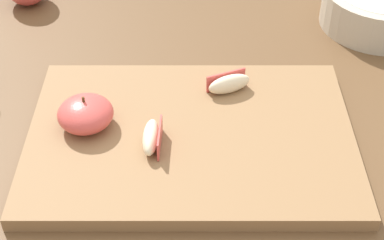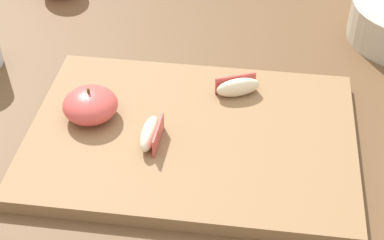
{
  "view_description": "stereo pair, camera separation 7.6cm",
  "coord_description": "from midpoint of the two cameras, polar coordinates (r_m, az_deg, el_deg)",
  "views": [
    {
      "loc": [
        -0.08,
        -0.67,
        1.26
      ],
      "look_at": [
        -0.08,
        -0.09,
        0.76
      ],
      "focal_mm": 55.67,
      "sensor_mm": 36.0,
      "label": 1
    },
    {
      "loc": [
        -0.0,
        -0.67,
        1.26
      ],
      "look_at": [
        -0.08,
        -0.09,
        0.76
      ],
      "focal_mm": 55.67,
      "sensor_mm": 36.0,
      "label": 2
    }
  ],
  "objects": [
    {
      "name": "apple_wedge_left",
      "position": [
        0.83,
        7.06,
        3.06
      ],
      "size": [
        0.06,
        0.04,
        0.03
      ],
      "color": "beige",
      "rests_on": "cutting_board"
    },
    {
      "name": "apple_half_skin_up",
      "position": [
        0.79,
        -6.99,
        1.33
      ],
      "size": [
        0.07,
        0.07,
        0.05
      ],
      "color": "#D14C47",
      "rests_on": "cutting_board"
    },
    {
      "name": "cutting_board",
      "position": [
        0.78,
        2.79,
        -1.77
      ],
      "size": [
        0.42,
        0.3,
        0.02
      ],
      "color": "olive",
      "rests_on": "dining_table"
    },
    {
      "name": "dining_table",
      "position": [
        0.93,
        7.91,
        -3.73
      ],
      "size": [
        1.21,
        0.79,
        0.72
      ],
      "color": "brown",
      "rests_on": "ground_plane"
    },
    {
      "name": "apple_wedge_middle",
      "position": [
        0.75,
        -1.09,
        -1.44
      ],
      "size": [
        0.02,
        0.06,
        0.03
      ],
      "color": "beige",
      "rests_on": "cutting_board"
    }
  ]
}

